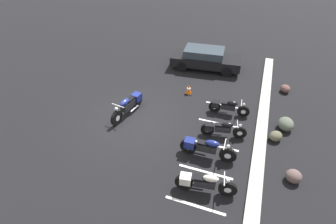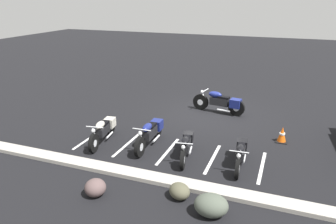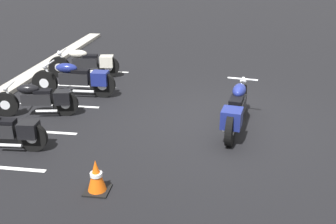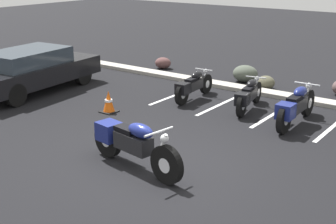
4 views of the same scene
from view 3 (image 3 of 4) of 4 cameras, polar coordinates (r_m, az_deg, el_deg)
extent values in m
plane|color=black|center=(9.08, 7.78, -1.50)|extent=(60.00, 60.00, 0.00)
cylinder|color=black|center=(9.50, 10.69, 1.78)|extent=(0.74, 0.24, 0.73)
cylinder|color=silver|center=(9.50, 10.69, 1.78)|extent=(0.29, 0.18, 0.28)
cylinder|color=black|center=(7.93, 9.08, -2.36)|extent=(0.74, 0.24, 0.73)
cylinder|color=silver|center=(7.93, 9.08, -2.36)|extent=(0.29, 0.18, 0.28)
cube|color=black|center=(8.60, 9.97, 0.78)|extent=(0.87, 0.43, 0.33)
ellipsoid|color=navy|center=(8.70, 10.31, 3.10)|extent=(0.65, 0.38, 0.26)
cube|color=black|center=(8.35, 9.89, 1.73)|extent=(0.52, 0.34, 0.09)
cube|color=navy|center=(7.90, 9.23, -0.89)|extent=(0.50, 0.46, 0.37)
cylinder|color=silver|center=(9.28, 10.70, 3.15)|extent=(0.29, 0.11, 0.59)
cylinder|color=silver|center=(9.13, 10.78, 4.72)|extent=(0.15, 0.68, 0.04)
sphere|color=silver|center=(9.29, 10.85, 4.46)|extent=(0.15, 0.15, 0.15)
cylinder|color=silver|center=(8.49, 8.54, -1.82)|extent=(0.61, 0.17, 0.08)
cylinder|color=black|center=(8.07, -19.11, -3.46)|extent=(0.14, 0.60, 0.59)
cylinder|color=silver|center=(8.07, -19.11, -3.46)|extent=(0.13, 0.23, 0.22)
cube|color=black|center=(8.16, -22.58, -1.27)|extent=(0.24, 0.41, 0.07)
cube|color=black|center=(8.02, -19.54, -2.40)|extent=(0.34, 0.38, 0.30)
cylinder|color=silver|center=(8.21, -22.06, -4.50)|extent=(0.09, 0.50, 0.06)
cylinder|color=black|center=(9.99, -22.48, 1.04)|extent=(0.21, 0.60, 0.60)
cylinder|color=silver|center=(9.99, -22.48, 1.04)|extent=(0.15, 0.24, 0.23)
cylinder|color=black|center=(9.59, -14.64, 1.20)|extent=(0.21, 0.60, 0.60)
cylinder|color=silver|center=(9.59, -14.64, 1.20)|extent=(0.15, 0.24, 0.23)
cube|color=black|center=(9.71, -18.48, 1.87)|extent=(0.37, 0.72, 0.27)
ellipsoid|color=black|center=(9.68, -19.68, 3.19)|extent=(0.32, 0.54, 0.22)
cube|color=black|center=(9.61, -17.74, 2.90)|extent=(0.28, 0.43, 0.07)
cube|color=black|center=(9.54, -15.00, 2.10)|extent=(0.38, 0.41, 0.31)
cylinder|color=silver|center=(9.88, -22.09, 2.32)|extent=(0.10, 0.24, 0.48)
cylinder|color=silver|center=(9.79, -21.99, 3.62)|extent=(0.56, 0.13, 0.03)
sphere|color=silver|center=(9.85, -22.57, 3.20)|extent=(0.13, 0.13, 0.13)
cylinder|color=silver|center=(9.63, -17.20, 0.14)|extent=(0.15, 0.50, 0.06)
cylinder|color=black|center=(11.14, -17.43, 4.10)|extent=(0.14, 0.69, 0.68)
cylinder|color=silver|center=(11.14, -17.43, 4.10)|extent=(0.14, 0.26, 0.26)
cylinder|color=black|center=(10.60, -9.47, 3.91)|extent=(0.14, 0.69, 0.68)
cylinder|color=silver|center=(10.60, -9.47, 3.91)|extent=(0.14, 0.26, 0.26)
cube|color=black|center=(10.78, -13.37, 4.79)|extent=(0.31, 0.79, 0.31)
ellipsoid|color=navy|center=(10.77, -14.54, 6.22)|extent=(0.28, 0.59, 0.25)
cube|color=black|center=(10.66, -12.57, 5.83)|extent=(0.26, 0.46, 0.08)
cube|color=navy|center=(10.55, -9.80, 4.88)|extent=(0.38, 0.42, 0.35)
cylinder|color=silver|center=(11.02, -17.00, 5.41)|extent=(0.07, 0.27, 0.55)
cylinder|color=silver|center=(10.92, -16.86, 6.76)|extent=(0.64, 0.05, 0.04)
sphere|color=silver|center=(11.00, -17.46, 6.34)|extent=(0.14, 0.14, 0.14)
cylinder|color=silver|center=(10.66, -12.17, 2.95)|extent=(0.09, 0.57, 0.07)
cylinder|color=black|center=(12.63, -15.50, 6.33)|extent=(0.21, 0.66, 0.65)
cylinder|color=silver|center=(12.63, -15.50, 6.33)|extent=(0.16, 0.26, 0.25)
cylinder|color=black|center=(12.32, -8.61, 6.50)|extent=(0.21, 0.66, 0.65)
cylinder|color=silver|center=(12.32, -8.61, 6.50)|extent=(0.16, 0.26, 0.25)
cube|color=black|center=(12.40, -11.93, 7.09)|extent=(0.38, 0.78, 0.29)
ellipsoid|color=beige|center=(12.38, -12.93, 8.25)|extent=(0.33, 0.58, 0.24)
cube|color=black|center=(12.32, -11.23, 7.99)|extent=(0.30, 0.46, 0.08)
cube|color=beige|center=(12.28, -8.88, 7.29)|extent=(0.41, 0.44, 0.33)
cylinder|color=silver|center=(12.53, -15.09, 7.47)|extent=(0.10, 0.26, 0.52)
cylinder|color=silver|center=(12.46, -14.95, 8.61)|extent=(0.61, 0.12, 0.04)
sphere|color=silver|center=(12.51, -15.48, 8.24)|extent=(0.14, 0.14, 0.14)
cylinder|color=silver|center=(12.30, -10.82, 5.63)|extent=(0.15, 0.54, 0.07)
cube|color=black|center=(6.65, -10.21, -11.11)|extent=(0.40, 0.40, 0.03)
cone|color=#EA590F|center=(6.51, -10.37, -9.10)|extent=(0.32, 0.32, 0.58)
cylinder|color=white|center=(6.49, -10.39, -8.89)|extent=(0.20, 0.20, 0.06)
cube|color=white|center=(9.08, -19.30, -2.60)|extent=(0.10, 2.10, 0.00)
cube|color=white|center=(10.36, -15.53, 0.95)|extent=(0.10, 2.10, 0.00)
cube|color=white|center=(11.70, -12.59, 3.71)|extent=(0.10, 2.10, 0.00)
cube|color=white|center=(13.09, -10.26, 5.88)|extent=(0.10, 2.10, 0.00)
camera|label=1|loc=(18.28, -9.44, 35.39)|focal=28.00mm
camera|label=2|loc=(14.51, -64.09, 15.92)|focal=35.00mm
camera|label=4|loc=(14.94, 36.73, 19.00)|focal=50.00mm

